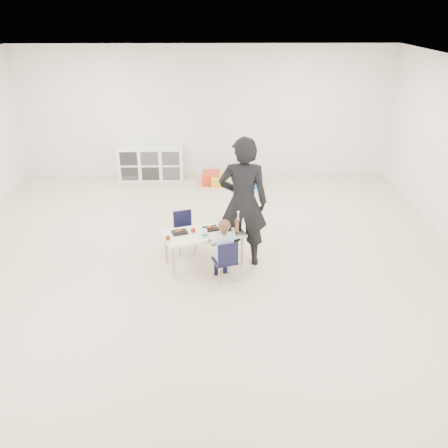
{
  "coord_description": "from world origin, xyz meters",
  "views": [
    {
      "loc": [
        0.21,
        -5.69,
        3.56
      ],
      "look_at": [
        0.32,
        0.07,
        0.85
      ],
      "focal_mm": 38.0,
      "sensor_mm": 36.0,
      "label": 1
    }
  ],
  "objects_px": {
    "chair_near": "(225,260)",
    "cubby_shelf": "(151,164)",
    "table": "(204,248)",
    "child": "(225,248)",
    "adult": "(243,203)"
  },
  "relations": [
    {
      "from": "chair_near",
      "to": "cubby_shelf",
      "type": "bearing_deg",
      "value": 91.83
    },
    {
      "from": "table",
      "to": "chair_near",
      "type": "bearing_deg",
      "value": -73.55
    },
    {
      "from": "cubby_shelf",
      "to": "child",
      "type": "bearing_deg",
      "value": -70.21
    },
    {
      "from": "chair_near",
      "to": "child",
      "type": "xyz_separation_m",
      "value": [
        0.0,
        0.0,
        0.18
      ]
    },
    {
      "from": "table",
      "to": "child",
      "type": "relative_size",
      "value": 1.28
    },
    {
      "from": "child",
      "to": "adult",
      "type": "xyz_separation_m",
      "value": [
        0.27,
        0.51,
        0.47
      ]
    },
    {
      "from": "chair_near",
      "to": "cubby_shelf",
      "type": "xyz_separation_m",
      "value": [
        -1.53,
        4.25,
        0.03
      ]
    },
    {
      "from": "table",
      "to": "child",
      "type": "bearing_deg",
      "value": -73.55
    },
    {
      "from": "chair_near",
      "to": "table",
      "type": "bearing_deg",
      "value": 106.45
    },
    {
      "from": "table",
      "to": "adult",
      "type": "distance_m",
      "value": 0.9
    },
    {
      "from": "chair_near",
      "to": "cubby_shelf",
      "type": "distance_m",
      "value": 4.51
    },
    {
      "from": "child",
      "to": "adult",
      "type": "height_order",
      "value": "adult"
    },
    {
      "from": "child",
      "to": "table",
      "type": "bearing_deg",
      "value": 106.45
    },
    {
      "from": "cubby_shelf",
      "to": "adult",
      "type": "relative_size",
      "value": 0.73
    },
    {
      "from": "child",
      "to": "adult",
      "type": "bearing_deg",
      "value": 43.91
    }
  ]
}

